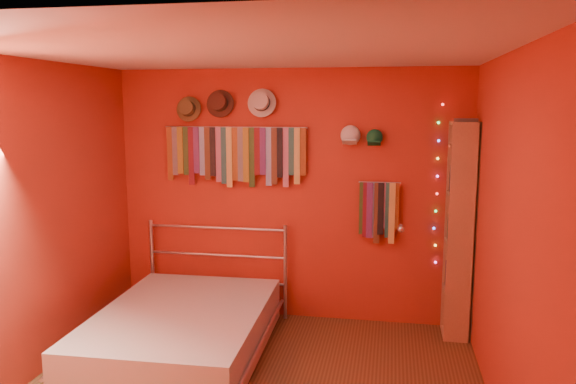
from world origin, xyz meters
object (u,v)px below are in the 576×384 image
Objects in this scene: reading_lamp at (401,228)px; bookshelf at (464,230)px; tie_rack at (235,153)px; bed at (182,331)px.

reading_lamp is 0.14× the size of bookshelf.
reading_lamp is (1.64, -0.15, -0.67)m from tie_rack.
bookshelf is at bearing -0.01° from reading_lamp.
reading_lamp is 2.18m from bed.
tie_rack is 5.13× the size of reading_lamp.
tie_rack reaches higher than bed.
bookshelf reaches higher than reading_lamp.
bed is (-1.83, -0.89, -0.78)m from reading_lamp.
tie_rack is 2.30m from bookshelf.
tie_rack is at bearing 174.59° from reading_lamp.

